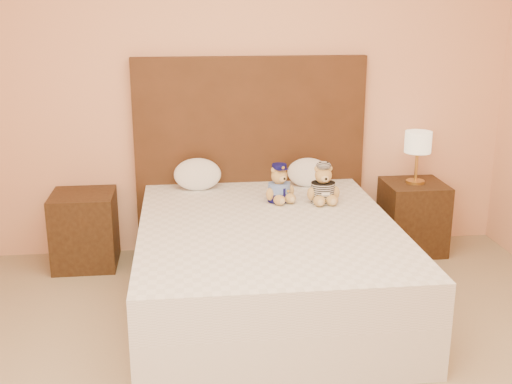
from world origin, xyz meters
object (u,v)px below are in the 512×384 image
Objects in this scene: bed at (268,264)px; teddy_prisoner at (323,184)px; lamp at (418,145)px; nightstand_right at (413,217)px; pillow_left at (197,173)px; nightstand_left at (85,230)px; pillow_right at (308,171)px; teddy_police at (279,183)px.

teddy_prisoner reaches higher than bed.
teddy_prisoner is (-0.82, -0.41, -0.16)m from lamp.
nightstand_right is 1.71m from pillow_left.
teddy_prisoner is 0.96m from pillow_left.
pillow_left reaches higher than nightstand_right.
nightstand_left is at bearing 180.00° from lamp.
nightstand_right is 2.05× the size of teddy_prisoner.
pillow_right is at bearing 177.93° from nightstand_right.
teddy_police is at bearing -162.52° from nightstand_right.
lamp reaches higher than bed.
nightstand_right is at bearing -1.03° from pillow_left.
pillow_left is (-0.41, 0.83, 0.40)m from bed.
pillow_left is (-0.55, 0.38, -0.01)m from teddy_police.
teddy_prisoner is at bearing -27.49° from pillow_left.
pillow_left is at bearing 178.97° from nightstand_right.
nightstand_left is 1.78m from teddy_prisoner.
pillow_right is at bearing 63.24° from bed.
lamp is 1.18m from teddy_police.
teddy_prisoner is 0.77× the size of pillow_left.
pillow_left is at bearing 180.00° from pillow_right.
bed is 1.01m from pillow_right.
teddy_prisoner is (0.30, -0.06, 0.00)m from teddy_police.
teddy_police is at bearing -162.52° from lamp.
pillow_right is (-0.02, 0.44, -0.02)m from teddy_prisoner.
nightstand_right is 1.23m from teddy_police.
nightstand_right is 2.08× the size of teddy_police.
nightstand_left is 1.74× the size of pillow_right.
nightstand_right is 1.00m from teddy_prisoner.
lamp reaches higher than nightstand_right.
pillow_left is (-0.85, 0.44, -0.01)m from teddy_prisoner.
nightstand_right is (1.25, 0.80, -0.00)m from bed.
teddy_prisoner is 0.85× the size of pillow_right.
nightstand_left is 1.00× the size of nightstand_right.
lamp is 1.51× the size of teddy_police.
nightstand_right is 1.38× the size of lamp.
teddy_police is 0.83× the size of pillow_right.
lamp is at bearing 32.62° from bed.
pillow_left is 0.83m from pillow_right.
teddy_police reaches higher than bed.
pillow_left is at bearing 122.75° from teddy_police.
lamp is at bearing -5.20° from teddy_police.
nightstand_left is 2.08× the size of teddy_police.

